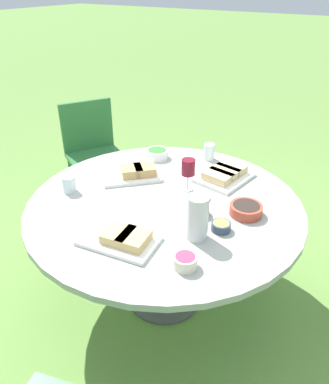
{
  "coord_description": "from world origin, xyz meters",
  "views": [
    {
      "loc": [
        -0.94,
        1.45,
        1.79
      ],
      "look_at": [
        0.0,
        0.0,
        0.78
      ],
      "focal_mm": 35.0,
      "sensor_mm": 36.0,
      "label": 1
    }
  ],
  "objects_px": {
    "wine_glass": "(188,168)",
    "chair_far_back": "(93,147)",
    "dining_table": "(164,213)",
    "water_pitcher": "(197,218)"
  },
  "relations": [
    {
      "from": "wine_glass",
      "to": "chair_far_back",
      "type": "bearing_deg",
      "value": -22.16
    },
    {
      "from": "dining_table",
      "to": "wine_glass",
      "type": "xyz_separation_m",
      "value": [
        -0.04,
        -0.18,
        0.22
      ]
    },
    {
      "from": "chair_far_back",
      "to": "wine_glass",
      "type": "distance_m",
      "value": 1.33
    },
    {
      "from": "dining_table",
      "to": "chair_far_back",
      "type": "bearing_deg",
      "value": -30.06
    },
    {
      "from": "dining_table",
      "to": "wine_glass",
      "type": "bearing_deg",
      "value": -102.83
    },
    {
      "from": "dining_table",
      "to": "wine_glass",
      "type": "relative_size",
      "value": 7.85
    },
    {
      "from": "water_pitcher",
      "to": "dining_table",
      "type": "bearing_deg",
      "value": -31.88
    },
    {
      "from": "dining_table",
      "to": "water_pitcher",
      "type": "distance_m",
      "value": 0.4
    },
    {
      "from": "water_pitcher",
      "to": "wine_glass",
      "type": "bearing_deg",
      "value": -54.84
    },
    {
      "from": "chair_far_back",
      "to": "wine_glass",
      "type": "relative_size",
      "value": 4.68
    }
  ]
}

